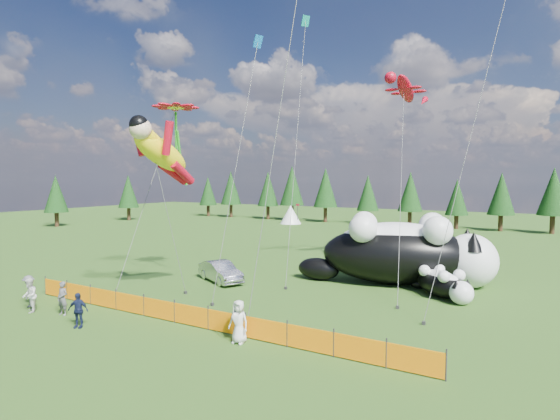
{
  "coord_description": "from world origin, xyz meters",
  "views": [
    {
      "loc": [
        13.17,
        -17.91,
        6.68
      ],
      "look_at": [
        0.68,
        4.0,
        4.92
      ],
      "focal_mm": 28.0,
      "sensor_mm": 36.0,
      "label": 1
    }
  ],
  "objects": [
    {
      "name": "superhero_kite",
      "position": [
        -3.9,
        -0.75,
        8.11
      ],
      "size": [
        4.01,
        4.39,
        10.2
      ],
      "color": "yellow",
      "rests_on": "ground"
    },
    {
      "name": "spectator_a",
      "position": [
        -6.6,
        -4.88,
        0.84
      ],
      "size": [
        0.63,
        0.44,
        1.67
      ],
      "primitive_type": "imported",
      "rotation": [
        0.0,
        0.0,
        0.06
      ],
      "color": "#505055",
      "rests_on": "ground"
    },
    {
      "name": "gecko_kite",
      "position": [
        5.37,
        13.7,
        13.05
      ],
      "size": [
        3.66,
        12.14,
        16.07
      ],
      "color": "#B6091E",
      "rests_on": "ground"
    },
    {
      "name": "car",
      "position": [
        -4.17,
        4.65,
        0.67
      ],
      "size": [
        4.27,
        3.08,
        1.34
      ],
      "primitive_type": "imported",
      "rotation": [
        0.0,
        0.0,
        1.11
      ],
      "color": "#BCBCC1",
      "rests_on": "ground"
    },
    {
      "name": "cat_small",
      "position": [
        9.15,
        7.78,
        0.82
      ],
      "size": [
        3.91,
        3.64,
        1.72
      ],
      "rotation": [
        0.0,
        0.0,
        -0.72
      ],
      "color": "black",
      "rests_on": "ground"
    },
    {
      "name": "flower_kite",
      "position": [
        -5.95,
        2.6,
        10.99
      ],
      "size": [
        3.27,
        6.71,
        12.09
      ],
      "color": "#B6091E",
      "rests_on": "ground"
    },
    {
      "name": "spectator_e",
      "position": [
        3.07,
        -3.6,
        0.89
      ],
      "size": [
        0.9,
        0.61,
        1.78
      ],
      "primitive_type": "imported",
      "rotation": [
        0.0,
        0.0,
        0.05
      ],
      "color": "silver",
      "rests_on": "ground"
    },
    {
      "name": "cat_large",
      "position": [
        6.48,
        9.94,
        2.15
      ],
      "size": [
        12.27,
        6.92,
        4.53
      ],
      "rotation": [
        0.0,
        0.0,
        0.29
      ],
      "color": "black",
      "rests_on": "ground"
    },
    {
      "name": "ground",
      "position": [
        0.0,
        0.0,
        0.0
      ],
      "size": [
        160.0,
        160.0,
        0.0
      ],
      "primitive_type": "plane",
      "color": "black",
      "rests_on": "ground"
    },
    {
      "name": "diamond_kite_a",
      "position": [
        -1.12,
        4.27,
        14.1
      ],
      "size": [
        0.51,
        5.07,
        15.79
      ],
      "color": "blue",
      "rests_on": "ground"
    },
    {
      "name": "tree_line",
      "position": [
        0.0,
        45.0,
        4.0
      ],
      "size": [
        90.0,
        4.0,
        8.0
      ],
      "primitive_type": null,
      "color": "black",
      "rests_on": "ground"
    },
    {
      "name": "diamond_kite_d",
      "position": [
        -1.47,
        11.41,
        17.38
      ],
      "size": [
        2.55,
        7.33,
        19.65
      ],
      "color": "#0DA093",
      "rests_on": "ground"
    },
    {
      "name": "safety_fence",
      "position": [
        0.0,
        -3.0,
        0.5
      ],
      "size": [
        22.06,
        0.06,
        1.1
      ],
      "color": "#262626",
      "rests_on": "ground"
    },
    {
      "name": "festival_tents",
      "position": [
        11.0,
        40.0,
        1.4
      ],
      "size": [
        50.0,
        3.2,
        2.8
      ],
      "primitive_type": null,
      "color": "white",
      "rests_on": "ground"
    },
    {
      "name": "spectator_c",
      "position": [
        -4.29,
        -5.67,
        0.8
      ],
      "size": [
        1.05,
        0.82,
        1.6
      ],
      "primitive_type": "imported",
      "rotation": [
        0.0,
        0.0,
        0.41
      ],
      "color": "#151D3B",
      "rests_on": "ground"
    },
    {
      "name": "spectator_d",
      "position": [
        -9.45,
        -4.87,
        0.83
      ],
      "size": [
        1.19,
        1.12,
        1.67
      ],
      "primitive_type": "imported",
      "rotation": [
        0.0,
        0.0,
        -0.69
      ],
      "color": "#505055",
      "rests_on": "ground"
    },
    {
      "name": "spectator_b",
      "position": [
        -8.44,
        -5.43,
        0.86
      ],
      "size": [
        0.97,
        0.88,
        1.73
      ],
      "primitive_type": "imported",
      "rotation": [
        0.0,
        0.0,
        -0.6
      ],
      "color": "silver",
      "rests_on": "ground"
    }
  ]
}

